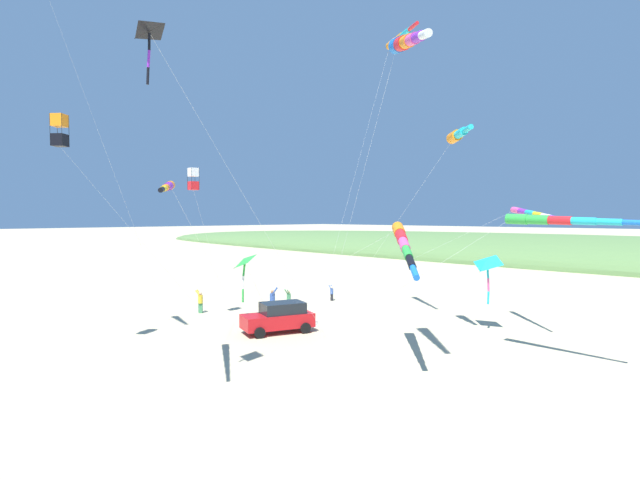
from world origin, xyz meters
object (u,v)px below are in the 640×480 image
parked_car (279,317)px  person_child_green_jacket (332,292)px  person_adult_flyer (273,300)px  kite_windsock_orange_high_right (398,39)px  person_bystander_far (289,298)px  kite_windsock_rainbow_low_near (406,42)px  kite_windsock_checkered_midright (528,213)px  kite_delta_long_streamer_left (244,262)px  kite_windsock_purple_drifting (553,220)px  kite_delta_long_streamer_right (487,264)px  kite_windsock_small_distant (458,135)px  kite_box_teal_far_right (60,131)px  kite_windsock_striped_overhead (403,242)px  kite_delta_blue_topmost (149,33)px  kite_windsock_magenta_far_left (168,187)px  kite_box_white_trailing (193,179)px  person_child_grey_jacket (200,300)px  cooler_box (313,324)px

parked_car → person_child_green_jacket: size_ratio=3.48×
person_adult_flyer → kite_windsock_orange_high_right: (3.63, -8.36, 17.45)m
person_bystander_far → kite_windsock_rainbow_low_near: bearing=-113.3°
parked_car → kite_windsock_checkered_midright: kite_windsock_checkered_midright is taller
kite_windsock_orange_high_right → kite_delta_long_streamer_left: size_ratio=3.87×
kite_windsock_purple_drifting → kite_delta_long_streamer_right: kite_windsock_purple_drifting is taller
kite_windsock_small_distant → kite_box_teal_far_right: kite_box_teal_far_right is taller
kite_windsock_striped_overhead → kite_box_teal_far_right: kite_box_teal_far_right is taller
kite_delta_long_streamer_right → parked_car: bearing=137.0°
person_adult_flyer → kite_delta_blue_topmost: bearing=-143.6°
kite_delta_long_streamer_left → kite_windsock_magenta_far_left: size_ratio=0.37×
kite_windsock_purple_drifting → kite_box_white_trailing: bearing=108.5°
kite_windsock_striped_overhead → kite_windsock_small_distant: kite_windsock_small_distant is taller
person_child_grey_jacket → kite_windsock_purple_drifting: kite_windsock_purple_drifting is taller
parked_car → kite_windsock_small_distant: (6.16, -8.53, 10.83)m
parked_car → cooler_box: 2.64m
kite_windsock_striped_overhead → person_child_green_jacket: bearing=55.5°
parked_car → cooler_box: (2.51, -0.38, -0.74)m
parked_car → person_child_green_jacket: bearing=28.2°
kite_windsock_magenta_far_left → kite_windsock_striped_overhead: bearing=-26.6°
person_child_green_jacket → kite_windsock_small_distant: kite_windsock_small_distant is taller
person_adult_flyer → person_bystander_far: bearing=14.6°
person_bystander_far → kite_delta_long_streamer_right: 14.89m
kite_delta_long_streamer_left → kite_windsock_orange_high_right: bearing=-29.4°
person_child_green_jacket → person_bystander_far: bearing=-174.5°
kite_delta_long_streamer_left → kite_delta_blue_topmost: size_ratio=0.35×
person_bystander_far → kite_box_white_trailing: size_ratio=0.15×
cooler_box → kite_box_teal_far_right: (-13.67, 3.89, 11.18)m
kite_windsock_purple_drifting → kite_windsock_striped_overhead: kite_windsock_purple_drifting is taller
kite_windsock_checkered_midright → kite_windsock_magenta_far_left: bearing=162.3°
kite_box_white_trailing → kite_windsock_magenta_far_left: kite_box_white_trailing is taller
kite_windsock_small_distant → kite_windsock_checkered_midright: size_ratio=0.62×
kite_delta_long_streamer_left → kite_delta_long_streamer_right: bearing=-41.6°
kite_delta_long_streamer_left → kite_windsock_rainbow_low_near: size_ratio=0.32×
kite_box_white_trailing → kite_windsock_checkered_midright: (13.56, -16.72, -2.25)m
kite_delta_long_streamer_left → kite_box_teal_far_right: bearing=165.9°
person_child_green_jacket → kite_box_teal_far_right: bearing=-174.3°
parked_car → kite_windsock_small_distant: 15.10m
person_adult_flyer → kite_windsock_checkered_midright: size_ratio=0.09×
kite_windsock_magenta_far_left → kite_delta_blue_topmost: bearing=-129.8°
cooler_box → parked_car: bearing=171.4°
parked_car → kite_windsock_striped_overhead: bearing=-85.6°
kite_delta_long_streamer_left → kite_windsock_purple_drifting: 17.02m
person_child_grey_jacket → kite_windsock_striped_overhead: bearing=-87.2°
person_bystander_far → kite_windsock_purple_drifting: bearing=-91.4°
person_adult_flyer → kite_box_teal_far_right: bearing=-175.6°
person_bystander_far → kite_windsock_striped_overhead: 15.48m
kite_delta_long_streamer_left → kite_windsock_magenta_far_left: bearing=-146.5°
person_child_grey_jacket → kite_windsock_magenta_far_left: 17.19m
kite_windsock_small_distant → kite_windsock_magenta_far_left: (-15.41, 4.73, -3.39)m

